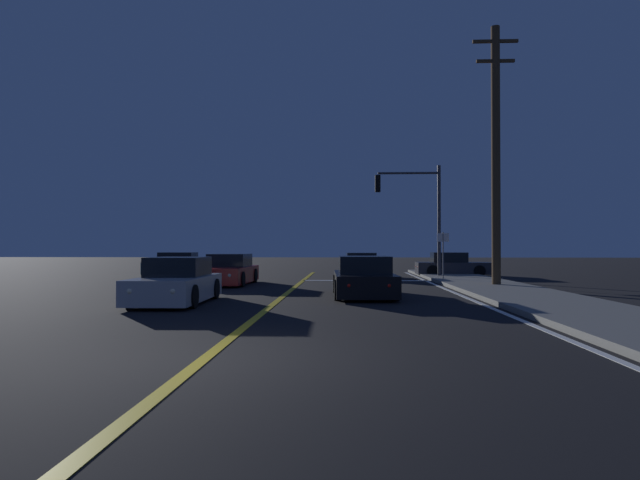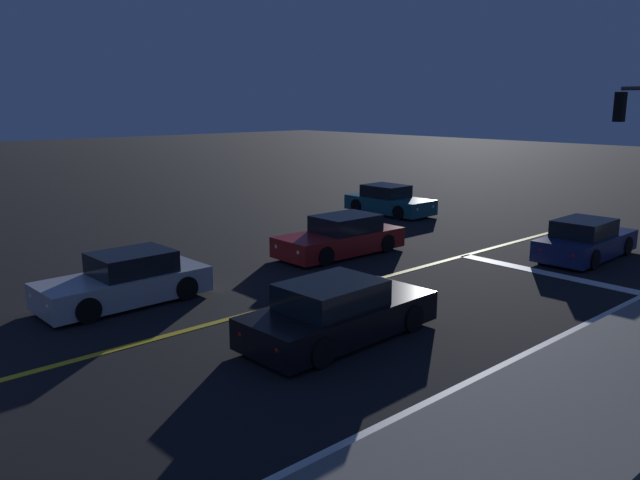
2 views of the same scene
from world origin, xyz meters
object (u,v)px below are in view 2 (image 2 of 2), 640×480
at_px(car_parked_curb_teal, 389,201).
at_px(car_mid_block_black, 338,313).
at_px(car_following_oncoming_navy, 585,241).
at_px(car_distant_tail_red, 341,237).
at_px(car_far_approaching_silver, 126,281).

bearing_deg(car_parked_curb_teal, car_mid_block_black, 36.88).
bearing_deg(car_following_oncoming_navy, car_parked_curb_teal, 169.16).
distance_m(car_distant_tail_red, car_parked_curb_teal, 8.50).
bearing_deg(car_parked_curb_teal, car_distant_tail_red, 29.66).
bearing_deg(car_following_oncoming_navy, car_far_approaching_silver, -115.01).
xyz_separation_m(car_following_oncoming_navy, car_mid_block_black, (-0.22, -11.32, 0.00)).
bearing_deg(car_distant_tail_red, car_parked_curb_teal, -58.34).
xyz_separation_m(car_far_approaching_silver, car_parked_curb_teal, (-4.52, 15.27, 0.00)).
bearing_deg(car_mid_block_black, car_distant_tail_red, 133.67).
relative_size(car_following_oncoming_navy, car_parked_curb_teal, 1.05).
bearing_deg(car_following_oncoming_navy, car_distant_tail_red, -138.13).
distance_m(car_far_approaching_silver, car_parked_curb_teal, 15.92).
relative_size(car_mid_block_black, car_parked_curb_teal, 1.11).
bearing_deg(car_parked_curb_teal, car_following_oncoming_navy, 80.26).
relative_size(car_far_approaching_silver, car_parked_curb_teal, 1.03).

